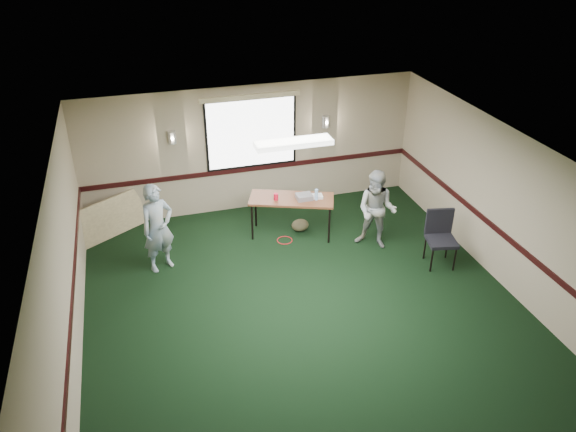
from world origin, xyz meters
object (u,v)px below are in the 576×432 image
object	(u,v)px
projector	(304,197)
conference_chair	(440,233)
person_left	(158,228)
person_right	(377,210)
folding_table	(292,201)

from	to	relation	value
projector	conference_chair	size ratio (longest dim) A/B	0.29
person_left	person_right	size ratio (longest dim) A/B	1.06
conference_chair	person_right	bearing A→B (deg)	149.04
folding_table	person_right	world-z (taller)	person_right
conference_chair	person_right	size ratio (longest dim) A/B	0.66
person_left	conference_chair	bearing A→B (deg)	-38.51
projector	person_left	distance (m)	2.84
folding_table	conference_chair	xyz separation A→B (m)	(2.31, -1.69, -0.15)
conference_chair	person_left	world-z (taller)	person_left
conference_chair	person_right	distance (m)	1.24
projector	person_right	size ratio (longest dim) A/B	0.19
folding_table	projector	bearing A→B (deg)	-4.66
projector	person_right	distance (m)	1.41
folding_table	person_right	size ratio (longest dim) A/B	1.12
folding_table	person_right	bearing A→B (deg)	-10.14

